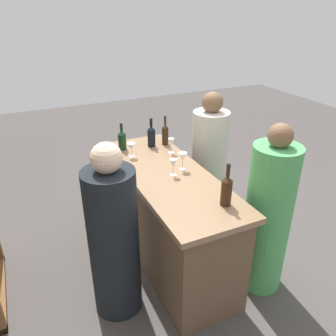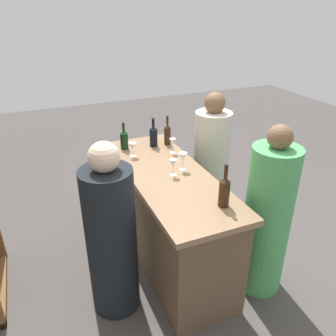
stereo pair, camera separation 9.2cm
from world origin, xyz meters
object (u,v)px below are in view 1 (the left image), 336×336
at_px(wine_glass_near_left, 171,143).
at_px(wine_glass_near_center, 183,157).
at_px(wine_glass_near_right, 173,164).
at_px(wine_glass_far_left, 131,147).
at_px(person_center_guest, 209,167).
at_px(person_left_guest, 267,218).
at_px(wine_bottle_second_left_amber_brown, 165,134).
at_px(wine_bottle_second_right_dark_green, 122,140).
at_px(wine_bottle_leftmost_amber_brown, 226,190).
at_px(wine_bottle_center_near_black, 151,136).
at_px(person_server_behind, 114,240).

distance_m(wine_glass_near_left, wine_glass_near_center, 0.39).
relative_size(wine_glass_near_right, wine_glass_far_left, 1.08).
bearing_deg(person_center_guest, wine_glass_near_left, -0.55).
height_order(wine_glass_near_left, wine_glass_far_left, wine_glass_near_left).
bearing_deg(person_left_guest, person_center_guest, -102.24).
height_order(wine_bottle_second_left_amber_brown, wine_glass_far_left, wine_bottle_second_left_amber_brown).
xyz_separation_m(wine_bottle_second_right_dark_green, person_left_guest, (-1.34, -0.82, -0.36)).
distance_m(wine_bottle_leftmost_amber_brown, wine_bottle_center_near_black, 1.29).
height_order(wine_glass_near_left, wine_glass_near_right, same).
height_order(wine_bottle_center_near_black, person_server_behind, person_server_behind).
relative_size(wine_bottle_center_near_black, wine_bottle_second_right_dark_green, 1.10).
bearing_deg(wine_bottle_second_right_dark_green, wine_glass_near_right, -163.53).
xyz_separation_m(wine_glass_near_right, wine_glass_far_left, (0.53, 0.20, -0.00)).
relative_size(wine_glass_near_right, person_server_behind, 0.10).
xyz_separation_m(wine_bottle_second_left_amber_brown, wine_bottle_center_near_black, (0.01, 0.15, -0.00)).
distance_m(wine_bottle_center_near_black, wine_glass_far_left, 0.33).
relative_size(wine_bottle_second_left_amber_brown, person_left_guest, 0.20).
xyz_separation_m(wine_bottle_leftmost_amber_brown, wine_glass_near_center, (0.66, 0.02, -0.01)).
relative_size(wine_bottle_second_right_dark_green, wine_glass_near_center, 1.68).
xyz_separation_m(wine_bottle_center_near_black, person_center_guest, (-0.25, -0.57, -0.37)).
height_order(wine_bottle_second_left_amber_brown, wine_bottle_center_near_black, wine_bottle_second_left_amber_brown).
height_order(wine_glass_near_right, person_server_behind, person_server_behind).
bearing_deg(wine_bottle_second_right_dark_green, wine_bottle_center_near_black, -99.40).
xyz_separation_m(wine_glass_near_left, person_left_guest, (-1.04, -0.41, -0.36)).
height_order(wine_glass_near_center, person_left_guest, person_left_guest).
bearing_deg(wine_glass_near_right, wine_bottle_second_left_amber_brown, -19.00).
relative_size(wine_bottle_center_near_black, wine_glass_far_left, 2.13).
xyz_separation_m(wine_bottle_leftmost_amber_brown, wine_glass_near_left, (1.04, -0.04, -0.02)).
distance_m(wine_bottle_second_right_dark_green, person_left_guest, 1.61).
distance_m(wine_bottle_second_left_amber_brown, wine_glass_near_center, 0.63).
bearing_deg(wine_glass_near_right, person_left_guest, -134.53).
relative_size(wine_bottle_second_left_amber_brown, person_server_behind, 0.21).
distance_m(wine_bottle_leftmost_amber_brown, wine_glass_near_left, 1.04).
relative_size(wine_glass_near_left, wine_glass_near_right, 1.00).
relative_size(wine_glass_near_center, person_server_behind, 0.11).
bearing_deg(wine_glass_near_left, wine_bottle_second_left_amber_brown, -10.37).
distance_m(wine_bottle_second_left_amber_brown, person_center_guest, 0.61).
xyz_separation_m(wine_glass_near_center, wine_glass_far_left, (0.46, 0.32, -0.02)).
bearing_deg(wine_glass_near_center, wine_glass_near_left, -10.12).
relative_size(wine_glass_near_right, person_left_guest, 0.10).
bearing_deg(wine_glass_near_left, wine_bottle_second_right_dark_green, 54.17).
distance_m(wine_bottle_center_near_black, wine_glass_near_right, 0.70).
distance_m(wine_glass_near_left, person_center_guest, 0.59).
bearing_deg(wine_bottle_second_right_dark_green, wine_bottle_leftmost_amber_brown, -164.56).
relative_size(wine_bottle_second_right_dark_green, wine_glass_near_right, 1.81).
bearing_deg(wine_bottle_second_left_amber_brown, wine_glass_near_right, 161.00).
bearing_deg(person_center_guest, wine_bottle_center_near_black, -24.23).
relative_size(person_center_guest, person_server_behind, 1.03).
bearing_deg(wine_glass_near_center, person_server_behind, 115.12).
height_order(wine_bottle_second_left_amber_brown, wine_glass_near_left, wine_bottle_second_left_amber_brown).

